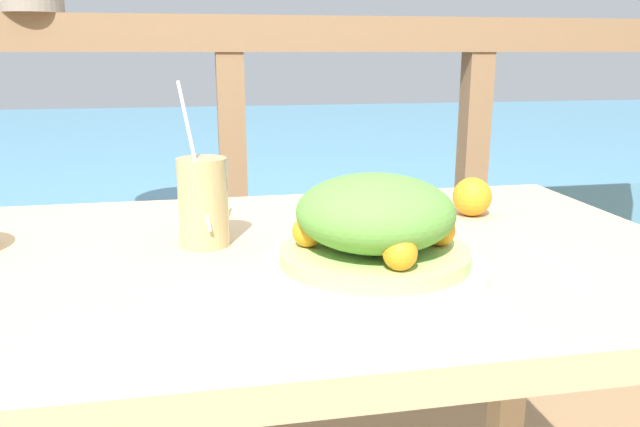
# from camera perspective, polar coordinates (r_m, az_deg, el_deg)

# --- Properties ---
(patio_table) EXTENTS (1.25, 0.73, 0.76)m
(patio_table) POSITION_cam_1_polar(r_m,az_deg,el_deg) (0.93, -4.93, -9.74)
(patio_table) COLOR tan
(patio_table) RESTS_ON ground_plane
(railing_fence) EXTENTS (2.80, 0.08, 1.13)m
(railing_fence) POSITION_cam_1_polar(r_m,az_deg,el_deg) (1.68, -7.98, 5.17)
(railing_fence) COLOR brown
(railing_fence) RESTS_ON ground_plane
(sea_backdrop) EXTENTS (12.00, 4.00, 0.53)m
(sea_backdrop) POSITION_cam_1_polar(r_m,az_deg,el_deg) (4.23, -9.63, 3.81)
(sea_backdrop) COLOR teal
(sea_backdrop) RESTS_ON ground_plane
(salad_plate) EXTENTS (0.28, 0.28, 0.13)m
(salad_plate) POSITION_cam_1_polar(r_m,az_deg,el_deg) (0.78, 5.02, -1.87)
(salad_plate) COLOR silver
(salad_plate) RESTS_ON patio_table
(drink_glass) EXTENTS (0.07, 0.08, 0.24)m
(drink_glass) POSITION_cam_1_polar(r_m,az_deg,el_deg) (0.92, -10.63, 1.04)
(drink_glass) COLOR tan
(drink_glass) RESTS_ON patio_table
(knife) EXTENTS (0.02, 0.18, 0.00)m
(knife) POSITION_cam_1_polar(r_m,az_deg,el_deg) (0.91, 20.14, -4.04)
(knife) COLOR silver
(knife) RESTS_ON patio_table
(orange_near_basket) EXTENTS (0.07, 0.07, 0.07)m
(orange_near_basket) POSITION_cam_1_polar(r_m,az_deg,el_deg) (1.11, 13.74, 1.50)
(orange_near_basket) COLOR orange
(orange_near_basket) RESTS_ON patio_table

